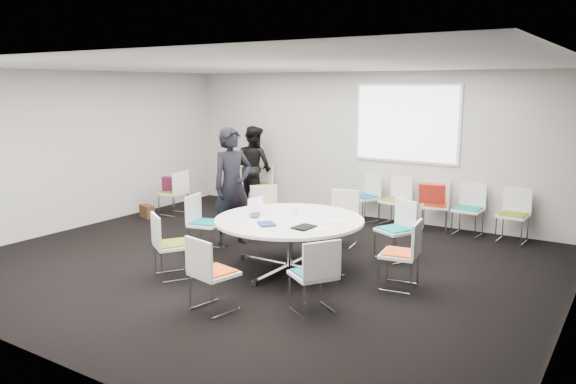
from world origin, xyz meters
The scene contains 31 objects.
room_shell centered at (0.09, 0.00, 1.40)m, with size 8.08×7.08×2.88m.
conference_table centered at (0.51, -0.04, 0.52)m, with size 2.06×2.06×0.73m.
projection_screen centered at (0.80, 3.46, 1.85)m, with size 1.90×0.03×1.35m, color white.
chair_ring_a centered at (2.09, 0.09, 0.28)m, with size 0.51×0.52×0.88m.
chair_ring_b centered at (1.58, 1.18, 0.28)m, with size 0.61×0.61×0.88m.
chair_ring_c centered at (0.55, 1.42, 0.28)m, with size 0.52×0.51×0.88m.
chair_ring_d centered at (-0.69, 1.10, 0.28)m, with size 0.64×0.64×0.88m.
chair_ring_e centered at (-1.04, -0.03, 0.28)m, with size 0.54×0.55×0.88m.
chair_ring_f centered at (-0.63, -1.18, 0.28)m, with size 0.63×0.62×0.88m.
chair_ring_g centered at (0.58, -1.75, 0.28)m, with size 0.54×0.53×0.88m.
chair_ring_h centered at (1.56, -1.17, 0.28)m, with size 0.63×0.63×0.88m.
chair_back_a centered at (0.15, 3.16, 0.28)m, with size 0.60×0.60×0.88m.
chair_back_b centered at (0.76, 3.17, 0.28)m, with size 0.54×0.53×0.88m.
chair_back_c centered at (1.51, 3.17, 0.28)m, with size 0.56×0.55×0.88m.
chair_back_d centered at (2.09, 3.17, 0.28)m, with size 0.49×0.47×0.88m.
chair_back_e centered at (2.83, 3.12, 0.28)m, with size 0.49×0.48×0.88m.
chair_spare_left centered at (-3.25, 1.55, 0.28)m, with size 0.47×0.48×0.88m.
chair_person_back centered at (-2.33, 3.16, 0.28)m, with size 0.58×0.57×0.88m.
person_main centered at (-0.97, 0.57, 0.94)m, with size 0.69×0.45×1.89m, color black.
person_back centered at (-2.33, 3.00, 0.86)m, with size 0.83×0.65×1.72m, color black.
laptop centered at (0.06, -0.15, 0.74)m, with size 0.31×0.20×0.02m, color #333338.
laptop_lid centered at (-0.05, -0.07, 0.86)m, with size 0.30×0.02×0.22m, color silver.
notebook_black centered at (0.95, -0.37, 0.74)m, with size 0.22×0.30×0.02m, color black.
tablet_folio centered at (0.45, -0.51, 0.74)m, with size 0.26×0.20×0.03m, color navy.
papers_right centered at (1.12, 0.18, 0.73)m, with size 0.30×0.21×0.00m, color silver.
papers_front centered at (1.16, -0.26, 0.73)m, with size 0.30×0.21×0.00m, color white.
cup centered at (0.43, 0.23, 0.78)m, with size 0.08×0.08×0.09m, color white.
phone centered at (0.98, -0.50, 0.73)m, with size 0.14×0.07×0.01m, color black.
maroon_bag centered at (-3.26, 1.55, 0.62)m, with size 0.40×0.14×0.28m, color #4C142C.
brown_bag centered at (-3.52, 1.09, 0.12)m, with size 0.36×0.16×0.24m, color #3E2514.
red_jacket centered at (1.52, 2.94, 0.70)m, with size 0.44×0.10×0.35m, color #B22215.
Camera 1 is at (4.58, -6.37, 2.54)m, focal length 35.00 mm.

